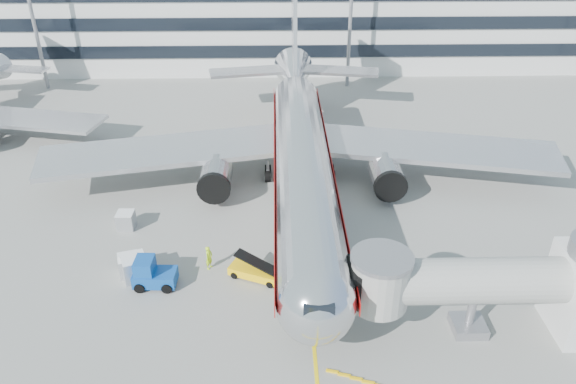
{
  "coord_description": "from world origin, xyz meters",
  "views": [
    {
      "loc": [
        -2.31,
        -36.08,
        26.96
      ],
      "look_at": [
        -1.4,
        4.09,
        4.0
      ],
      "focal_mm": 35.0,
      "sensor_mm": 36.0,
      "label": 1
    }
  ],
  "objects_px": {
    "cargo_container_left": "(129,265)",
    "ramp_worker": "(209,258)",
    "cargo_container_front": "(135,267)",
    "belt_loader": "(256,272)",
    "cargo_container_right": "(126,220)",
    "main_jet": "(301,150)",
    "baggage_tug": "(152,274)"
  },
  "relations": [
    {
      "from": "cargo_container_left",
      "to": "cargo_container_front",
      "type": "distance_m",
      "value": 0.76
    },
    {
      "from": "main_jet",
      "to": "cargo_container_front",
      "type": "height_order",
      "value": "main_jet"
    },
    {
      "from": "main_jet",
      "to": "cargo_container_right",
      "type": "xyz_separation_m",
      "value": [
        -15.41,
        -6.59,
        -3.46
      ]
    },
    {
      "from": "main_jet",
      "to": "cargo_container_front",
      "type": "distance_m",
      "value": 19.18
    },
    {
      "from": "main_jet",
      "to": "belt_loader",
      "type": "bearing_deg",
      "value": -106.19
    },
    {
      "from": "main_jet",
      "to": "cargo_container_front",
      "type": "xyz_separation_m",
      "value": [
        -13.16,
        -13.56,
        -3.28
      ]
    },
    {
      "from": "cargo_container_left",
      "to": "cargo_container_right",
      "type": "distance_m",
      "value": 6.68
    },
    {
      "from": "baggage_tug",
      "to": "cargo_container_front",
      "type": "relative_size",
      "value": 1.38
    },
    {
      "from": "cargo_container_left",
      "to": "ramp_worker",
      "type": "distance_m",
      "value": 6.1
    },
    {
      "from": "main_jet",
      "to": "cargo_container_right",
      "type": "height_order",
      "value": "main_jet"
    },
    {
      "from": "cargo_container_left",
      "to": "cargo_container_front",
      "type": "height_order",
      "value": "cargo_container_front"
    },
    {
      "from": "main_jet",
      "to": "cargo_container_right",
      "type": "relative_size",
      "value": 33.25
    },
    {
      "from": "baggage_tug",
      "to": "cargo_container_front",
      "type": "distance_m",
      "value": 1.76
    },
    {
      "from": "baggage_tug",
      "to": "cargo_container_left",
      "type": "distance_m",
      "value": 2.51
    },
    {
      "from": "main_jet",
      "to": "belt_loader",
      "type": "height_order",
      "value": "main_jet"
    },
    {
      "from": "main_jet",
      "to": "belt_loader",
      "type": "xyz_separation_m",
      "value": [
        -4.0,
        -13.78,
        -3.65
      ]
    },
    {
      "from": "cargo_container_left",
      "to": "ramp_worker",
      "type": "bearing_deg",
      "value": 5.33
    },
    {
      "from": "cargo_container_left",
      "to": "cargo_container_front",
      "type": "bearing_deg",
      "value": -43.0
    },
    {
      "from": "baggage_tug",
      "to": "cargo_container_right",
      "type": "distance_m",
      "value": 8.74
    },
    {
      "from": "main_jet",
      "to": "cargo_container_front",
      "type": "relative_size",
      "value": 21.8
    },
    {
      "from": "baggage_tug",
      "to": "ramp_worker",
      "type": "relative_size",
      "value": 1.63
    },
    {
      "from": "baggage_tug",
      "to": "cargo_container_front",
      "type": "height_order",
      "value": "baggage_tug"
    },
    {
      "from": "baggage_tug",
      "to": "cargo_container_front",
      "type": "bearing_deg",
      "value": 148.27
    },
    {
      "from": "belt_loader",
      "to": "cargo_container_right",
      "type": "bearing_deg",
      "value": 147.78
    },
    {
      "from": "belt_loader",
      "to": "cargo_container_right",
      "type": "height_order",
      "value": "belt_loader"
    },
    {
      "from": "main_jet",
      "to": "cargo_container_front",
      "type": "bearing_deg",
      "value": -134.14
    },
    {
      "from": "belt_loader",
      "to": "baggage_tug",
      "type": "height_order",
      "value": "baggage_tug"
    },
    {
      "from": "cargo_container_right",
      "to": "baggage_tug",
      "type": "bearing_deg",
      "value": -64.58
    },
    {
      "from": "cargo_container_right",
      "to": "ramp_worker",
      "type": "relative_size",
      "value": 0.78
    },
    {
      "from": "cargo_container_right",
      "to": "cargo_container_front",
      "type": "bearing_deg",
      "value": -72.06
    },
    {
      "from": "belt_loader",
      "to": "cargo_container_left",
      "type": "height_order",
      "value": "belt_loader"
    },
    {
      "from": "cargo_container_right",
      "to": "main_jet",
      "type": "bearing_deg",
      "value": 23.15
    }
  ]
}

